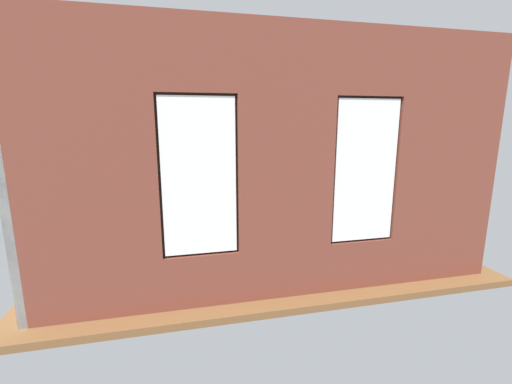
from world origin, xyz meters
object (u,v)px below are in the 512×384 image
(papasan_chair, at_px, (238,202))
(media_console, at_px, (102,227))
(table_plant_small, at_px, (251,209))
(potted_plant_corner_near_left, at_px, (330,182))
(potted_plant_between_couches, at_px, (340,232))
(potted_plant_corner_far_left, at_px, (426,229))
(potted_plant_by_left_couch, at_px, (324,202))
(remote_gray, at_px, (268,216))
(cup_ceramic, at_px, (261,213))
(tv_flatscreen, at_px, (99,193))
(potted_plant_foreground_right, at_px, (125,193))
(candle_jar, at_px, (240,216))
(couch_by_window, at_px, (253,256))
(couch_left, at_px, (368,219))
(remote_black, at_px, (279,212))
(coffee_table, at_px, (261,217))

(papasan_chair, bearing_deg, media_console, 15.33)
(table_plant_small, height_order, media_console, table_plant_small)
(potted_plant_corner_near_left, bearing_deg, potted_plant_between_couches, 67.01)
(potted_plant_between_couches, distance_m, potted_plant_corner_far_left, 1.53)
(potted_plant_corner_far_left, distance_m, potted_plant_by_left_couch, 2.91)
(potted_plant_corner_near_left, xyz_separation_m, potted_plant_by_left_couch, (0.55, 0.88, -0.35))
(media_console, distance_m, potted_plant_corner_far_left, 6.08)
(remote_gray, bearing_deg, media_console, -168.70)
(cup_ceramic, xyz_separation_m, tv_flatscreen, (3.17, -0.53, 0.47))
(cup_ceramic, relative_size, potted_plant_foreground_right, 0.09)
(potted_plant_foreground_right, height_order, potted_plant_by_left_couch, potted_plant_foreground_right)
(candle_jar, bearing_deg, couch_by_window, 86.16)
(couch_left, bearing_deg, couch_by_window, -59.86)
(candle_jar, xyz_separation_m, potted_plant_by_left_couch, (-2.32, -1.09, -0.10))
(couch_left, relative_size, media_console, 1.53)
(cup_ceramic, distance_m, potted_plant_between_couches, 1.96)
(tv_flatscreen, relative_size, papasan_chair, 1.12)
(couch_left, bearing_deg, remote_black, -102.42)
(potted_plant_corner_near_left, bearing_deg, table_plant_small, 33.68)
(couch_by_window, bearing_deg, potted_plant_between_couches, -178.04)
(couch_by_window, distance_m, remote_gray, 1.81)
(table_plant_small, bearing_deg, media_console, -8.07)
(potted_plant_corner_near_left, bearing_deg, papasan_chair, 10.82)
(cup_ceramic, distance_m, tv_flatscreen, 3.24)
(candle_jar, height_order, potted_plant_between_couches, potted_plant_between_couches)
(coffee_table, bearing_deg, potted_plant_corner_far_left, 141.64)
(potted_plant_between_couches, xyz_separation_m, potted_plant_corner_near_left, (-1.52, -3.58, 0.17))
(remote_gray, bearing_deg, cup_ceramic, 155.01)
(media_console, relative_size, potted_plant_by_left_couch, 1.98)
(papasan_chair, bearing_deg, potted_plant_between_couches, 109.81)
(table_plant_small, height_order, papasan_chair, papasan_chair)
(papasan_chair, relative_size, potted_plant_between_couches, 1.22)
(coffee_table, xyz_separation_m, media_console, (3.17, -0.53, -0.13))
(media_console, bearing_deg, remote_black, 174.00)
(remote_gray, xyz_separation_m, papasan_chair, (0.35, -1.46, -0.03))
(tv_flatscreen, xyz_separation_m, potted_plant_by_left_couch, (-5.01, -0.43, -0.57))
(candle_jar, bearing_deg, potted_plant_by_left_couch, -154.83)
(remote_black, xyz_separation_m, potted_plant_foreground_right, (3.29, -1.63, 0.22))
(couch_left, height_order, coffee_table, couch_left)
(couch_left, distance_m, coffee_table, 2.27)
(couch_left, xyz_separation_m, media_console, (5.41, -0.88, -0.05))
(remote_black, bearing_deg, potted_plant_foreground_right, -32.58)
(couch_left, xyz_separation_m, papasan_chair, (2.48, -1.69, 0.11))
(potted_plant_corner_far_left, bearing_deg, papasan_chair, -50.85)
(couch_left, distance_m, remote_gray, 2.14)
(potted_plant_foreground_right, bearing_deg, coffee_table, 148.18)
(papasan_chair, distance_m, potted_plant_by_left_couch, 2.11)
(potted_plant_corner_far_left, bearing_deg, table_plant_small, -37.71)
(potted_plant_between_couches, height_order, potted_plant_by_left_couch, potted_plant_between_couches)
(media_console, height_order, potted_plant_corner_far_left, potted_plant_corner_far_left)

